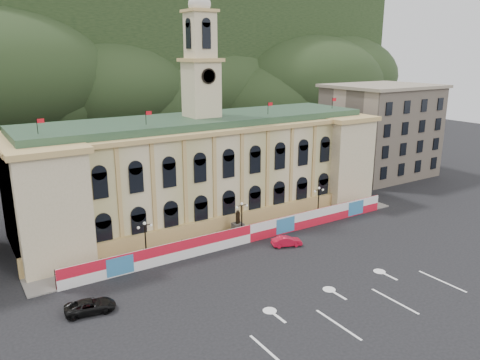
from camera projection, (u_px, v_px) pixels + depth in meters
ground at (326, 288)px, 51.22m from camera, size 260.00×260.00×0.00m
lane_markings at (360, 308)px, 47.17m from camera, size 26.00×10.00×0.02m
hill_ridge at (58, 70)px, 145.04m from camera, size 230.00×80.00×64.00m
city_hall at (204, 167)px, 71.56m from camera, size 56.20×17.60×37.10m
side_building_right at (380, 130)px, 96.24m from camera, size 21.00×17.00×18.60m
hoarding_fence at (250, 233)px, 63.15m from camera, size 50.00×0.44×2.50m
pavement at (239, 235)px, 65.60m from camera, size 56.00×5.50×0.16m
statue at (238, 227)px, 65.51m from camera, size 1.40×1.40×3.72m
lamp_left at (145, 238)px, 56.91m from camera, size 1.96×0.44×5.15m
lamp_center at (242, 217)px, 64.20m from camera, size 1.96×0.44×5.15m
lamp_right at (318, 200)px, 71.49m from camera, size 1.96×0.44×5.15m
red_sedan at (287, 241)px, 62.02m from camera, size 4.01×4.92×1.32m
black_suv at (90, 306)px, 46.18m from camera, size 3.90×5.66×1.36m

